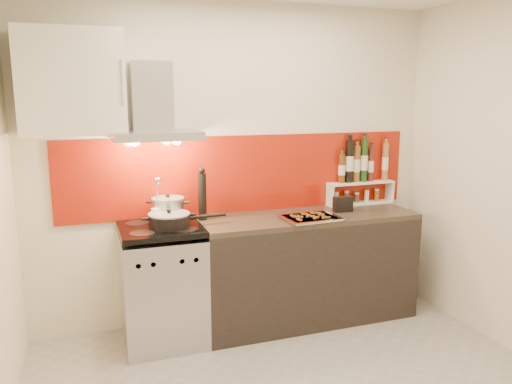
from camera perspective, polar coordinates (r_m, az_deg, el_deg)
name	(u,v)px	position (r m, az deg, el deg)	size (l,w,h in m)	color
back_wall	(238,164)	(4.13, -2.06, 3.16)	(3.40, 0.02, 2.60)	silver
backsplash	(244,174)	(4.15, -1.34, 2.08)	(3.00, 0.02, 0.64)	maroon
range_stove	(163,286)	(3.91, -10.62, -10.51)	(0.60, 0.60, 0.91)	#B7B7BA
counter	(306,267)	(4.24, 5.78, -8.53)	(1.80, 0.60, 0.90)	black
range_hood	(153,112)	(3.79, -11.65, 8.96)	(0.62, 0.50, 0.61)	#B7B7BA
upper_cabinet	(72,82)	(3.74, -20.30, 11.67)	(0.70, 0.35, 0.72)	white
stock_pot	(168,209)	(3.90, -10.01, -1.94)	(0.25, 0.25, 0.21)	#B7B7BA
saute_pan	(170,220)	(3.72, -9.79, -3.18)	(0.59, 0.31, 0.14)	black
utensil_jar	(157,211)	(3.79, -11.28, -2.15)	(0.08, 0.12, 0.38)	silver
pepper_mill	(202,195)	(3.91, -6.17, -0.30)	(0.07, 0.07, 0.42)	black
step_shelf	(360,175)	(4.56, 11.76, 1.96)	(0.63, 0.17, 0.58)	white
caddy_box	(343,205)	(4.25, 9.89, -1.44)	(0.16, 0.07, 0.14)	black
baking_tray	(310,217)	(3.96, 6.22, -2.91)	(0.46, 0.36, 0.03)	silver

